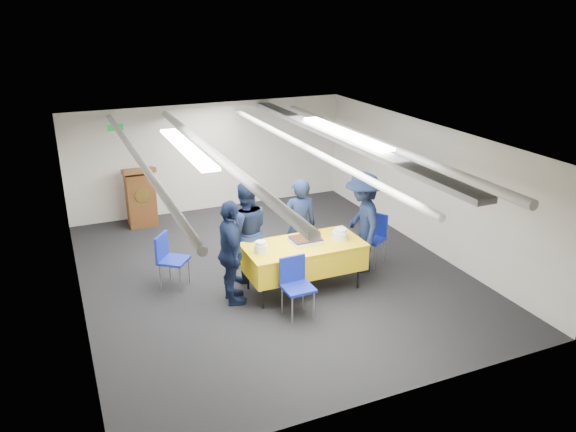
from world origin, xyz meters
The scene contains 14 objects.
ground centered at (0.00, 0.00, 0.00)m, with size 7.00×7.00×0.00m, color black.
room_shell centered at (0.09, 0.41, 1.81)m, with size 6.00×7.00×2.30m.
serving_table centered at (0.25, -0.73, 0.56)m, with size 1.85×0.90×0.77m.
sheet_cake centered at (0.31, -0.69, 0.81)m, with size 0.48×0.37×0.09m.
plate_stack_left centered at (-0.47, -0.78, 0.86)m, with size 0.20×0.20×0.18m.
plate_stack_right centered at (0.86, -0.78, 0.85)m, with size 0.24×0.24×0.17m.
podium centered at (-1.60, 3.05, 0.61)m, with size 0.62×0.53×1.25m.
chair_near centered at (-0.17, -1.37, 0.53)m, with size 0.43×0.43×0.87m.
chair_right centered at (1.78, -0.29, 0.53)m, with size 0.58×0.58×0.87m.
chair_left centered at (-1.65, 0.21, 0.53)m, with size 0.59×0.59×0.87m.
sailor_a centered at (0.46, -0.11, 0.81)m, with size 0.59×0.39×1.62m, color black.
sailor_b centered at (-0.45, -0.06, 0.83)m, with size 0.81×0.63×1.66m, color black.
sailor_c centered at (-0.90, -0.69, 0.81)m, with size 0.95×0.39×1.61m, color black.
sailor_d centered at (1.44, -0.47, 0.85)m, with size 1.10×0.63×1.70m, color black.
Camera 1 is at (-3.09, -7.90, 4.23)m, focal length 35.00 mm.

